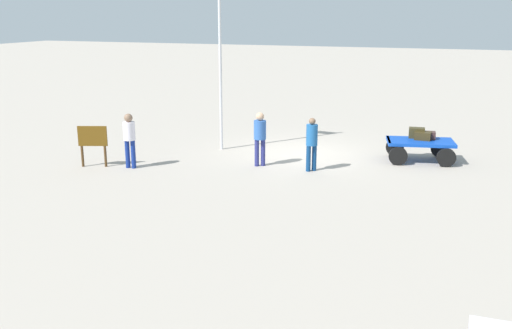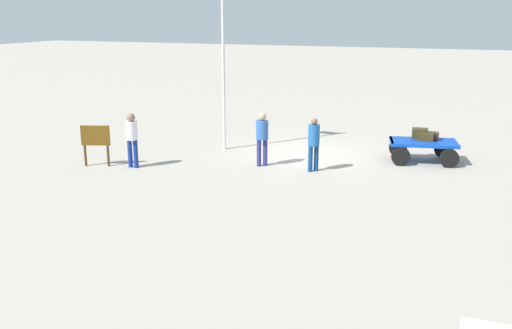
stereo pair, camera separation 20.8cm
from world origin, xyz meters
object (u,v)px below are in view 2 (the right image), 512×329
Objects in this scene: worker_supervisor at (132,135)px; signboard at (96,140)px; suitcase_olive at (420,133)px; suitcase_grey at (430,136)px; worker_trailing at (262,134)px; suitcase_dark at (426,136)px; flagpole at (221,51)px; luggage_cart at (422,147)px; worker_lead at (314,141)px.

signboard is at bearing 12.65° from worker_supervisor.
suitcase_olive is 10.38m from signboard.
suitcase_grey is 0.33m from suitcase_olive.
worker_trailing is 4.02m from worker_supervisor.
suitcase_olive is at bearing -42.75° from suitcase_dark.
suitcase_grey is 0.10× the size of flagpole.
luggage_cart is 0.47m from suitcase_grey.
worker_trailing is (4.64, 2.33, 0.52)m from luggage_cart.
suitcase_grey is 1.08× the size of suitcase_dark.
suitcase_dark is at bearing -140.83° from worker_lead.
signboard is at bearing 24.99° from suitcase_grey.
worker_lead is at bearing -163.50° from worker_supervisor.
signboard reaches higher than suitcase_grey.
worker_lead is 1.67m from worker_trailing.
worker_supervisor is 1.32× the size of signboard.
flagpole is (2.11, -1.66, 2.38)m from worker_trailing.
worker_trailing reaches higher than signboard.
luggage_cart is at bearing -153.37° from worker_trailing.
signboard is at bearing 23.88° from luggage_cart.
worker_supervisor is (8.32, 3.94, 0.52)m from luggage_cart.
worker_supervisor is at bearing 26.52° from suitcase_grey.
worker_trailing is 0.29× the size of flagpole.
flagpole is at bearing -127.76° from signboard.
suitcase_dark is 0.31× the size of worker_trailing.
flagpole is at bearing -38.17° from worker_trailing.
worker_lead reaches higher than suitcase_dark.
worker_trailing is (4.83, 2.63, 0.22)m from suitcase_grey.
worker_supervisor reaches higher than signboard.
worker_trailing is at bearing 28.63° from suitcase_grey.
worker_trailing reaches higher than suitcase_dark.
worker_lead is 5.58m from worker_supervisor.
luggage_cart is at bearing 58.85° from suitcase_dark.
luggage_cart is 0.39× the size of flagpole.
luggage_cart is at bearing 58.88° from suitcase_grey.
flagpole reaches higher than worker_lead.
suitcase_dark is 5.33m from worker_trailing.
flagpole is (3.78, -1.68, 2.45)m from worker_lead.
signboard is (2.73, 3.53, -2.56)m from flagpole.
worker_trailing is at bearing -0.89° from worker_lead.
suitcase_grey is 10.66m from signboard.
worker_trailing is at bearing 141.83° from flagpole.
flagpole reaches higher than luggage_cart.
worker_lead is at bearing 43.53° from suitcase_olive.
worker_lead is 1.27× the size of signboard.
suitcase_olive is (0.32, -0.03, 0.05)m from suitcase_grey.
signboard is (1.16, 0.26, -0.18)m from worker_supervisor.
signboard is (9.34, 4.54, -0.01)m from suitcase_olive.
suitcase_grey is at bearing -155.01° from signboard.
luggage_cart is 1.35× the size of worker_trailing.
suitcase_olive is at bearing -171.31° from flagpole.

